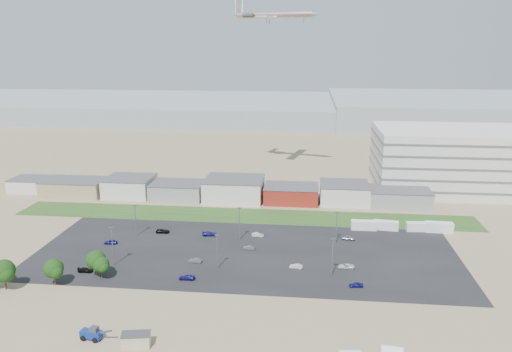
# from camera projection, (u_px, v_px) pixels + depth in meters

# --- Properties ---
(ground) EXTENTS (700.00, 700.00, 0.00)m
(ground) POSITION_uv_depth(u_px,v_px,m) (215.00, 284.00, 124.05)
(ground) COLOR #807051
(ground) RESTS_ON ground
(parking_lot) EXTENTS (120.00, 50.00, 0.01)m
(parking_lot) POSITION_uv_depth(u_px,v_px,m) (246.00, 253.00, 142.77)
(parking_lot) COLOR black
(parking_lot) RESTS_ON ground
(grass_strip) EXTENTS (160.00, 16.00, 0.02)m
(grass_strip) POSITION_uv_depth(u_px,v_px,m) (243.00, 216.00, 174.08)
(grass_strip) COLOR #25491B
(grass_strip) RESTS_ON ground
(hills_backdrop) EXTENTS (700.00, 200.00, 9.00)m
(hills_backdrop) POSITION_uv_depth(u_px,v_px,m) (331.00, 111.00, 421.85)
(hills_backdrop) COLOR gray
(hills_backdrop) RESTS_ON ground
(building_row) EXTENTS (170.00, 20.00, 8.00)m
(building_row) POSITION_uv_depth(u_px,v_px,m) (206.00, 188.00, 193.14)
(building_row) COLOR silver
(building_row) RESTS_ON ground
(parking_garage) EXTENTS (80.00, 40.00, 25.00)m
(parking_garage) POSITION_uv_depth(u_px,v_px,m) (476.00, 160.00, 202.92)
(parking_garage) COLOR silver
(parking_garage) RESTS_ON ground
(portable_shed) EXTENTS (6.07, 3.90, 2.83)m
(portable_shed) POSITION_uv_depth(u_px,v_px,m) (136.00, 340.00, 97.70)
(portable_shed) COLOR #BDB68F
(portable_shed) RESTS_ON ground
(telehandler) EXTENTS (7.21, 3.32, 2.89)m
(telehandler) POSITION_uv_depth(u_px,v_px,m) (91.00, 333.00, 100.13)
(telehandler) COLOR navy
(telehandler) RESTS_ON ground
(storage_tank_ne) EXTENTS (4.32, 2.62, 2.44)m
(storage_tank_ne) POSITION_uv_depth(u_px,v_px,m) (392.00, 351.00, 94.44)
(storage_tank_ne) COLOR silver
(storage_tank_ne) RESTS_ON ground
(box_trailer_a) EXTENTS (8.07, 2.62, 3.01)m
(box_trailer_a) POSITION_uv_depth(u_px,v_px,m) (364.00, 225.00, 160.40)
(box_trailer_a) COLOR silver
(box_trailer_a) RESTS_ON ground
(box_trailer_b) EXTENTS (8.07, 3.40, 2.93)m
(box_trailer_b) POSITION_uv_depth(u_px,v_px,m) (386.00, 225.00, 160.36)
(box_trailer_b) COLOR silver
(box_trailer_b) RESTS_ON ground
(box_trailer_c) EXTENTS (7.76, 2.91, 2.85)m
(box_trailer_c) POSITION_uv_depth(u_px,v_px,m) (418.00, 227.00, 159.26)
(box_trailer_c) COLOR silver
(box_trailer_c) RESTS_ON ground
(box_trailer_d) EXTENTS (8.62, 2.94, 3.20)m
(box_trailer_d) POSITION_uv_depth(u_px,v_px,m) (439.00, 227.00, 158.27)
(box_trailer_d) COLOR silver
(box_trailer_d) RESTS_ON ground
(tree_left) EXTENTS (5.77, 5.77, 8.66)m
(tree_left) POSITION_uv_depth(u_px,v_px,m) (4.00, 273.00, 120.07)
(tree_left) COLOR black
(tree_left) RESTS_ON ground
(tree_mid) EXTENTS (5.17, 5.17, 7.75)m
(tree_mid) POSITION_uv_depth(u_px,v_px,m) (54.00, 271.00, 122.39)
(tree_mid) COLOR black
(tree_mid) RESTS_ON ground
(tree_right) EXTENTS (5.36, 5.36, 8.03)m
(tree_right) POSITION_uv_depth(u_px,v_px,m) (96.00, 262.00, 126.86)
(tree_right) COLOR black
(tree_right) RESTS_ON ground
(tree_near) EXTENTS (4.48, 4.48, 6.72)m
(tree_near) POSITION_uv_depth(u_px,v_px,m) (101.00, 266.00, 125.98)
(tree_near) COLOR black
(tree_near) RESTS_ON ground
(lightpole_front_l) EXTENTS (1.28, 0.53, 10.85)m
(lightpole_front_l) POSITION_uv_depth(u_px,v_px,m) (113.00, 246.00, 133.17)
(lightpole_front_l) COLOR slate
(lightpole_front_l) RESTS_ON ground
(lightpole_front_m) EXTENTS (1.12, 0.47, 9.49)m
(lightpole_front_m) POSITION_uv_depth(u_px,v_px,m) (217.00, 252.00, 131.42)
(lightpole_front_m) COLOR slate
(lightpole_front_m) RESTS_ON ground
(lightpole_front_r) EXTENTS (1.22, 0.51, 10.35)m
(lightpole_front_r) POSITION_uv_depth(u_px,v_px,m) (332.00, 257.00, 126.87)
(lightpole_front_r) COLOR slate
(lightpole_front_r) RESTS_ON ground
(lightpole_back_l) EXTENTS (1.19, 0.50, 10.14)m
(lightpole_back_l) POSITION_uv_depth(u_px,v_px,m) (136.00, 221.00, 154.08)
(lightpole_back_l) COLOR slate
(lightpole_back_l) RESTS_ON ground
(lightpole_back_m) EXTENTS (1.21, 0.50, 10.27)m
(lightpole_back_m) POSITION_uv_depth(u_px,v_px,m) (239.00, 224.00, 150.94)
(lightpole_back_m) COLOR slate
(lightpole_back_m) RESTS_ON ground
(lightpole_back_r) EXTENTS (1.16, 0.48, 9.83)m
(lightpole_back_r) POSITION_uv_depth(u_px,v_px,m) (336.00, 228.00, 148.47)
(lightpole_back_r) COLOR slate
(lightpole_back_r) RESTS_ON ground
(airliner) EXTENTS (45.84, 36.60, 11.90)m
(airliner) POSITION_uv_depth(u_px,v_px,m) (274.00, 15.00, 209.24)
(airliner) COLOR silver
(parked_car_0) EXTENTS (4.39, 2.21, 1.19)m
(parked_car_0) POSITION_uv_depth(u_px,v_px,m) (346.00, 266.00, 132.44)
(parked_car_0) COLOR silver
(parked_car_0) RESTS_ON ground
(parked_car_1) EXTENTS (3.58, 1.60, 1.14)m
(parked_car_1) POSITION_uv_depth(u_px,v_px,m) (296.00, 266.00, 132.54)
(parked_car_1) COLOR silver
(parked_car_1) RESTS_ON ground
(parked_car_2) EXTENTS (3.55, 1.72, 1.17)m
(parked_car_2) POSITION_uv_depth(u_px,v_px,m) (356.00, 285.00, 122.25)
(parked_car_2) COLOR navy
(parked_car_2) RESTS_ON ground
(parked_car_3) EXTENTS (4.07, 1.67, 1.18)m
(parked_car_3) POSITION_uv_depth(u_px,v_px,m) (187.00, 277.00, 126.10)
(parked_car_3) COLOR navy
(parked_car_3) RESTS_ON ground
(parked_car_4) EXTENTS (3.69, 1.58, 1.18)m
(parked_car_4) POSITION_uv_depth(u_px,v_px,m) (195.00, 260.00, 136.07)
(parked_car_4) COLOR #595B5E
(parked_car_4) RESTS_ON ground
(parked_car_5) EXTENTS (3.96, 1.94, 1.30)m
(parked_car_5) POSITION_uv_depth(u_px,v_px,m) (111.00, 242.00, 148.86)
(parked_car_5) COLOR navy
(parked_car_5) RESTS_ON ground
(parked_car_6) EXTENTS (4.65, 2.37, 1.29)m
(parked_car_6) POSITION_uv_depth(u_px,v_px,m) (210.00, 234.00, 155.40)
(parked_car_6) COLOR navy
(parked_car_6) RESTS_ON ground
(parked_car_7) EXTENTS (3.44, 1.28, 1.12)m
(parked_car_7) POSITION_uv_depth(u_px,v_px,m) (249.00, 248.00, 144.84)
(parked_car_7) COLOR #595B5E
(parked_car_7) RESTS_ON ground
(parked_car_8) EXTENTS (4.05, 2.05, 1.32)m
(parked_car_8) POSITION_uv_depth(u_px,v_px,m) (349.00, 238.00, 151.86)
(parked_car_8) COLOR #A5A5AA
(parked_car_8) RESTS_ON ground
(parked_car_9) EXTENTS (4.39, 2.18, 1.20)m
(parked_car_9) POSITION_uv_depth(u_px,v_px,m) (163.00, 231.00, 157.77)
(parked_car_9) COLOR black
(parked_car_9) RESTS_ON ground
(parked_car_10) EXTENTS (4.03, 1.74, 1.16)m
(parked_car_10) POSITION_uv_depth(u_px,v_px,m) (85.00, 270.00, 130.27)
(parked_car_10) COLOR black
(parked_car_10) RESTS_ON ground
(parked_car_11) EXTENTS (3.76, 1.51, 1.22)m
(parked_car_11) POSITION_uv_depth(u_px,v_px,m) (258.00, 235.00, 154.67)
(parked_car_11) COLOR silver
(parked_car_11) RESTS_ON ground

